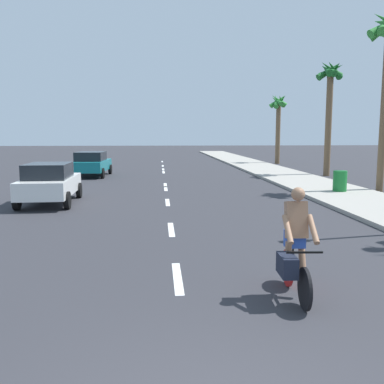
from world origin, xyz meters
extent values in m
plane|color=#2D2D33|center=(0.00, 20.00, 0.00)|extent=(160.00, 160.00, 0.00)
cube|color=#9E998E|center=(7.65, 22.00, 0.07)|extent=(3.60, 80.00, 0.14)
cube|color=white|center=(0.00, 4.42, 0.00)|extent=(0.16, 1.80, 0.01)
cube|color=white|center=(0.00, 8.53, 0.00)|extent=(0.16, 1.80, 0.01)
cube|color=white|center=(0.00, 13.39, 0.00)|extent=(0.16, 1.80, 0.01)
cube|color=white|center=(0.00, 17.70, 0.00)|extent=(0.16, 1.80, 0.01)
cube|color=white|center=(0.00, 19.17, 0.00)|extent=(0.16, 1.80, 0.01)
cube|color=white|center=(0.00, 26.94, 0.00)|extent=(0.16, 1.80, 0.01)
cube|color=white|center=(0.00, 29.39, 0.00)|extent=(0.16, 1.80, 0.01)
cube|color=white|center=(0.00, 33.14, 0.00)|extent=(0.16, 1.80, 0.01)
cube|color=white|center=(0.00, 38.97, 0.00)|extent=(0.16, 1.80, 0.01)
cylinder|color=black|center=(1.87, 2.81, 0.33)|extent=(0.08, 0.66, 0.66)
cylinder|color=red|center=(1.92, 3.86, 0.33)|extent=(0.08, 0.66, 0.66)
cube|color=black|center=(1.89, 3.33, 0.51)|extent=(0.08, 0.95, 0.04)
cylinder|color=black|center=(1.90, 3.54, 0.75)|extent=(0.03, 0.03, 0.48)
cube|color=black|center=(1.87, 2.89, 0.88)|extent=(0.56, 0.06, 0.03)
cube|color=#9E7051|center=(1.90, 3.41, 1.28)|extent=(0.36, 0.33, 0.63)
sphere|color=#9E7051|center=(1.89, 3.35, 1.71)|extent=(0.22, 0.22, 0.22)
cube|color=#2D51B7|center=(1.90, 3.46, 0.95)|extent=(0.33, 0.24, 0.28)
cube|color=black|center=(1.66, 3.05, 0.63)|extent=(0.27, 0.53, 0.32)
cylinder|color=#9E7051|center=(2.02, 3.40, 0.63)|extent=(0.13, 0.32, 0.62)
cylinder|color=#9E7051|center=(1.78, 3.42, 0.63)|extent=(0.12, 0.21, 0.63)
cylinder|color=#9E7051|center=(2.08, 3.14, 1.18)|extent=(0.11, 0.49, 0.41)
cylinder|color=#9E7051|center=(1.68, 3.16, 1.18)|extent=(0.11, 0.49, 0.41)
cube|color=white|center=(-4.52, 13.49, 0.69)|extent=(1.88, 4.20, 0.64)
cube|color=black|center=(-4.52, 13.28, 1.29)|extent=(1.61, 2.21, 0.56)
cylinder|color=black|center=(-5.44, 14.87, 0.32)|extent=(0.20, 0.65, 0.64)
cylinder|color=black|center=(-3.70, 14.93, 0.32)|extent=(0.20, 0.65, 0.64)
cylinder|color=black|center=(-5.34, 12.05, 0.32)|extent=(0.20, 0.65, 0.64)
cylinder|color=black|center=(-3.60, 12.11, 0.32)|extent=(0.20, 0.65, 0.64)
cube|color=#14727A|center=(-4.62, 24.45, 0.69)|extent=(2.05, 4.53, 0.64)
cube|color=black|center=(-4.63, 24.22, 1.29)|extent=(1.74, 2.38, 0.56)
cylinder|color=black|center=(-5.49, 26.00, 0.32)|extent=(0.21, 0.65, 0.64)
cylinder|color=black|center=(-3.62, 25.92, 0.32)|extent=(0.21, 0.65, 0.64)
cylinder|color=black|center=(-5.61, 22.97, 0.32)|extent=(0.21, 0.65, 0.64)
cylinder|color=black|center=(-3.74, 22.90, 0.32)|extent=(0.21, 0.65, 0.64)
cylinder|color=brown|center=(9.91, 15.72, 3.84)|extent=(0.31, 0.31, 7.67)
cone|color=#2D8433|center=(9.71, 15.87, 7.52)|extent=(1.16, 1.44, 1.40)
cylinder|color=brown|center=(10.47, 23.48, 3.41)|extent=(0.40, 0.40, 6.81)
cone|color=#195B23|center=(10.72, 23.45, 6.66)|extent=(0.56, 1.75, 1.09)
cone|color=#195B23|center=(10.60, 23.69, 6.66)|extent=(1.52, 1.29, 1.10)
cone|color=#195B23|center=(10.44, 23.73, 6.66)|extent=(1.68, 0.62, 1.32)
cone|color=#195B23|center=(10.23, 23.56, 6.66)|extent=(0.84, 1.93, 1.17)
cone|color=#195B23|center=(10.24, 23.37, 6.66)|extent=(0.93, 1.47, 1.19)
cone|color=#195B23|center=(10.40, 23.24, 6.66)|extent=(1.47, 0.79, 1.30)
cone|color=#195B23|center=(10.60, 23.27, 6.66)|extent=(1.62, 1.37, 1.27)
cylinder|color=brown|center=(10.46, 35.03, 2.90)|extent=(0.41, 0.41, 5.81)
cone|color=#2D8433|center=(10.71, 35.06, 5.66)|extent=(0.56, 1.74, 1.06)
cone|color=#2D8433|center=(10.65, 35.20, 5.66)|extent=(1.16, 1.29, 1.33)
cone|color=#2D8433|center=(10.44, 35.28, 5.66)|extent=(1.61, 0.57, 1.35)
cone|color=#2D8433|center=(10.22, 35.11, 5.66)|extent=(0.84, 1.71, 1.60)
cone|color=#2D8433|center=(10.24, 34.92, 5.66)|extent=(1.01, 1.76, 1.26)
cone|color=#2D8433|center=(10.41, 34.79, 5.66)|extent=(1.52, 0.72, 1.31)
cone|color=#2D8433|center=(10.64, 34.87, 5.66)|extent=(1.38, 1.75, 1.30)
cylinder|color=#19722D|center=(7.73, 15.11, 0.60)|extent=(0.60, 0.60, 0.92)
camera|label=1|loc=(-0.33, -3.27, 2.66)|focal=39.99mm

